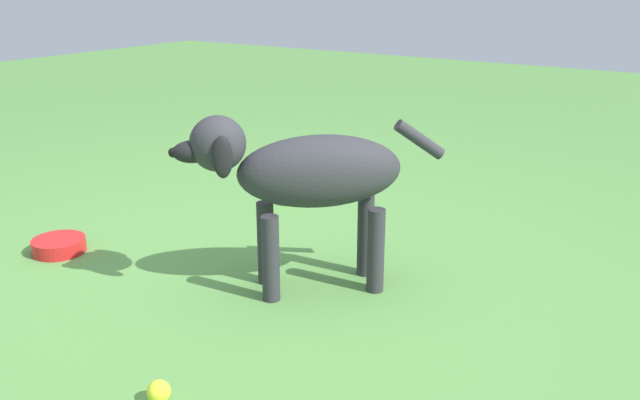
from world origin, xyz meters
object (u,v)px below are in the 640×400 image
at_px(dog, 304,175).
at_px(tennis_ball_0, 288,199).
at_px(tennis_ball_2, 159,392).
at_px(water_bowl, 59,245).

height_order(dog, tennis_ball_0, dog).
height_order(tennis_ball_0, tennis_ball_2, same).
bearing_deg(water_bowl, tennis_ball_2, 65.75).
height_order(dog, tennis_ball_2, dog).
distance_m(tennis_ball_0, water_bowl, 1.12).
height_order(dog, water_bowl, dog).
relative_size(dog, tennis_ball_2, 11.21).
relative_size(tennis_ball_0, tennis_ball_2, 1.00).
distance_m(tennis_ball_2, water_bowl, 1.24).
relative_size(dog, tennis_ball_0, 11.21).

